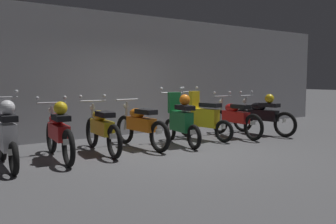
{
  "coord_description": "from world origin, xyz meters",
  "views": [
    {
      "loc": [
        -4.28,
        -5.77,
        1.49
      ],
      "look_at": [
        0.17,
        0.72,
        0.75
      ],
      "focal_mm": 38.26,
      "sensor_mm": 36.0,
      "label": 1
    }
  ],
  "objects_px": {
    "motorbike_slot_1": "(59,131)",
    "motorbike_slot_6": "(235,118)",
    "motorbike_slot_7": "(263,115)",
    "motorbike_slot_3": "(140,125)",
    "motorbike_slot_5": "(204,118)",
    "motorbike_slot_0": "(6,134)",
    "motorbike_slot_4": "(181,120)",
    "motorbike_slot_2": "(102,128)"
  },
  "relations": [
    {
      "from": "motorbike_slot_2",
      "to": "motorbike_slot_5",
      "type": "relative_size",
      "value": 1.17
    },
    {
      "from": "motorbike_slot_1",
      "to": "motorbike_slot_6",
      "type": "distance_m",
      "value": 4.53
    },
    {
      "from": "motorbike_slot_5",
      "to": "motorbike_slot_7",
      "type": "bearing_deg",
      "value": -8.82
    },
    {
      "from": "motorbike_slot_4",
      "to": "motorbike_slot_7",
      "type": "bearing_deg",
      "value": -0.25
    },
    {
      "from": "motorbike_slot_1",
      "to": "motorbike_slot_7",
      "type": "height_order",
      "value": "same"
    },
    {
      "from": "motorbike_slot_1",
      "to": "motorbike_slot_4",
      "type": "bearing_deg",
      "value": -1.79
    },
    {
      "from": "motorbike_slot_1",
      "to": "motorbike_slot_7",
      "type": "bearing_deg",
      "value": -1.02
    },
    {
      "from": "motorbike_slot_3",
      "to": "motorbike_slot_7",
      "type": "distance_m",
      "value": 3.63
    },
    {
      "from": "motorbike_slot_2",
      "to": "motorbike_slot_4",
      "type": "distance_m",
      "value": 1.83
    },
    {
      "from": "motorbike_slot_3",
      "to": "motorbike_slot_6",
      "type": "bearing_deg",
      "value": -2.26
    },
    {
      "from": "motorbike_slot_6",
      "to": "motorbike_slot_7",
      "type": "xyz_separation_m",
      "value": [
        0.9,
        -0.13,
        0.04
      ]
    },
    {
      "from": "motorbike_slot_3",
      "to": "motorbike_slot_5",
      "type": "relative_size",
      "value": 1.17
    },
    {
      "from": "motorbike_slot_2",
      "to": "motorbike_slot_5",
      "type": "height_order",
      "value": "motorbike_slot_5"
    },
    {
      "from": "motorbike_slot_5",
      "to": "motorbike_slot_2",
      "type": "bearing_deg",
      "value": -178.9
    },
    {
      "from": "motorbike_slot_1",
      "to": "motorbike_slot_5",
      "type": "relative_size",
      "value": 1.17
    },
    {
      "from": "motorbike_slot_1",
      "to": "motorbike_slot_5",
      "type": "height_order",
      "value": "motorbike_slot_5"
    },
    {
      "from": "motorbike_slot_3",
      "to": "motorbike_slot_4",
      "type": "bearing_deg",
      "value": -13.84
    },
    {
      "from": "motorbike_slot_5",
      "to": "motorbike_slot_7",
      "type": "xyz_separation_m",
      "value": [
        1.82,
        -0.28,
        0.0
      ]
    },
    {
      "from": "motorbike_slot_7",
      "to": "motorbike_slot_1",
      "type": "bearing_deg",
      "value": 178.98
    },
    {
      "from": "motorbike_slot_3",
      "to": "motorbike_slot_1",
      "type": "bearing_deg",
      "value": -175.59
    },
    {
      "from": "motorbike_slot_5",
      "to": "motorbike_slot_6",
      "type": "distance_m",
      "value": 0.93
    },
    {
      "from": "motorbike_slot_4",
      "to": "motorbike_slot_6",
      "type": "relative_size",
      "value": 0.86
    },
    {
      "from": "motorbike_slot_2",
      "to": "motorbike_slot_4",
      "type": "height_order",
      "value": "motorbike_slot_4"
    },
    {
      "from": "motorbike_slot_0",
      "to": "motorbike_slot_1",
      "type": "relative_size",
      "value": 0.86
    },
    {
      "from": "motorbike_slot_0",
      "to": "motorbike_slot_5",
      "type": "distance_m",
      "value": 4.53
    },
    {
      "from": "motorbike_slot_0",
      "to": "motorbike_slot_2",
      "type": "xyz_separation_m",
      "value": [
        1.81,
        0.24,
        -0.08
      ]
    },
    {
      "from": "motorbike_slot_1",
      "to": "motorbike_slot_6",
      "type": "xyz_separation_m",
      "value": [
        4.53,
        0.03,
        -0.04
      ]
    },
    {
      "from": "motorbike_slot_0",
      "to": "motorbike_slot_3",
      "type": "height_order",
      "value": "motorbike_slot_0"
    },
    {
      "from": "motorbike_slot_0",
      "to": "motorbike_slot_4",
      "type": "xyz_separation_m",
      "value": [
        3.63,
        0.02,
        0.0
      ]
    },
    {
      "from": "motorbike_slot_4",
      "to": "motorbike_slot_7",
      "type": "height_order",
      "value": "motorbike_slot_4"
    },
    {
      "from": "motorbike_slot_0",
      "to": "motorbike_slot_2",
      "type": "bearing_deg",
      "value": 7.52
    },
    {
      "from": "motorbike_slot_1",
      "to": "motorbike_slot_5",
      "type": "distance_m",
      "value": 3.62
    },
    {
      "from": "motorbike_slot_0",
      "to": "motorbike_slot_3",
      "type": "bearing_deg",
      "value": 5.18
    },
    {
      "from": "motorbike_slot_6",
      "to": "motorbike_slot_3",
      "type": "bearing_deg",
      "value": 177.74
    },
    {
      "from": "motorbike_slot_4",
      "to": "motorbike_slot_6",
      "type": "distance_m",
      "value": 1.82
    },
    {
      "from": "motorbike_slot_4",
      "to": "motorbike_slot_6",
      "type": "xyz_separation_m",
      "value": [
        1.81,
        0.12,
        -0.08
      ]
    },
    {
      "from": "motorbike_slot_2",
      "to": "motorbike_slot_7",
      "type": "bearing_deg",
      "value": -2.91
    },
    {
      "from": "motorbike_slot_3",
      "to": "motorbike_slot_7",
      "type": "relative_size",
      "value": 1.0
    },
    {
      "from": "motorbike_slot_3",
      "to": "motorbike_slot_5",
      "type": "xyz_separation_m",
      "value": [
        1.81,
        0.05,
        0.04
      ]
    },
    {
      "from": "motorbike_slot_1",
      "to": "motorbike_slot_7",
      "type": "relative_size",
      "value": 1.0
    },
    {
      "from": "motorbike_slot_1",
      "to": "motorbike_slot_3",
      "type": "height_order",
      "value": "motorbike_slot_1"
    },
    {
      "from": "motorbike_slot_4",
      "to": "motorbike_slot_0",
      "type": "bearing_deg",
      "value": -179.66
    }
  ]
}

